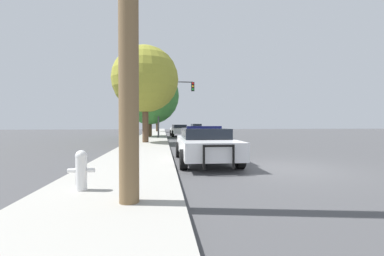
# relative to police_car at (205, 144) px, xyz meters

# --- Properties ---
(ground_plane) EXTENTS (110.00, 110.00, 0.00)m
(ground_plane) POSITION_rel_police_car_xyz_m (2.35, -1.71, -0.73)
(ground_plane) COLOR #474749
(sidewalk_left) EXTENTS (3.00, 110.00, 0.13)m
(sidewalk_left) POSITION_rel_police_car_xyz_m (-2.75, -1.71, -0.66)
(sidewalk_left) COLOR #A3A099
(sidewalk_left) RESTS_ON ground_plane
(police_car) EXTENTS (2.18, 5.13, 1.41)m
(police_car) POSITION_rel_police_car_xyz_m (0.00, 0.00, 0.00)
(police_car) COLOR white
(police_car) RESTS_ON ground_plane
(fire_hydrant) EXTENTS (0.54, 0.24, 0.84)m
(fire_hydrant) POSITION_rel_police_car_xyz_m (-3.33, -4.38, -0.15)
(fire_hydrant) COLOR white
(fire_hydrant) RESTS_ON sidewalk_left
(utility_pole) EXTENTS (1.40, 0.35, 6.82)m
(utility_pole) POSITION_rel_police_car_xyz_m (-2.23, -5.33, 2.88)
(utility_pole) COLOR brown
(utility_pole) RESTS_ON sidewalk_left
(traffic_light) EXTENTS (3.65, 0.35, 5.65)m
(traffic_light) POSITION_rel_police_car_xyz_m (-0.71, 15.59, 3.36)
(traffic_light) COLOR #424247
(traffic_light) RESTS_ON sidewalk_left
(car_background_midblock) EXTENTS (2.06, 4.26, 1.35)m
(car_background_midblock) POSITION_rel_police_car_xyz_m (0.21, 19.44, 0.01)
(car_background_midblock) COLOR silver
(car_background_midblock) RESTS_ON ground_plane
(car_background_distant) EXTENTS (2.25, 4.65, 1.38)m
(car_background_distant) POSITION_rel_police_car_xyz_m (4.26, 35.61, -0.00)
(car_background_distant) COLOR slate
(car_background_distant) RESTS_ON ground_plane
(tree_sidewalk_mid) EXTENTS (6.08, 6.08, 7.34)m
(tree_sidewalk_mid) POSITION_rel_police_car_xyz_m (-2.97, 17.35, 3.70)
(tree_sidewalk_mid) COLOR #4C3823
(tree_sidewalk_mid) RESTS_ON sidewalk_left
(tree_sidewalk_near) EXTENTS (4.81, 4.81, 7.01)m
(tree_sidewalk_near) POSITION_rel_police_car_xyz_m (-2.90, 9.02, 3.99)
(tree_sidewalk_near) COLOR brown
(tree_sidewalk_near) RESTS_ON sidewalk_left
(tree_sidewalk_far) EXTENTS (3.79, 3.79, 5.75)m
(tree_sidewalk_far) POSITION_rel_police_car_xyz_m (-2.60, 33.45, 3.24)
(tree_sidewalk_far) COLOR #4C3823
(tree_sidewalk_far) RESTS_ON sidewalk_left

